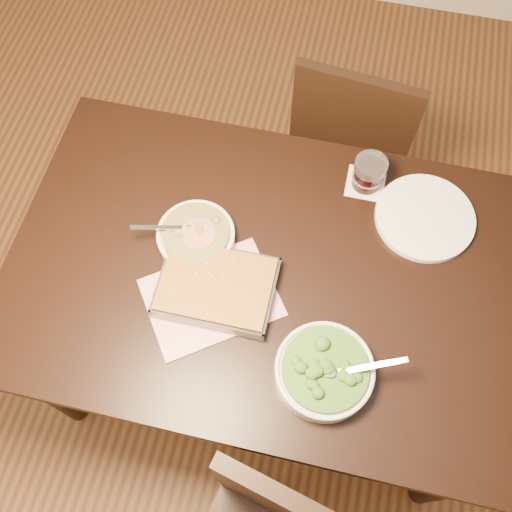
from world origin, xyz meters
TOP-DOWN VIEW (x-y plane):
  - ground at (0.00, 0.00)m, footprint 4.00×4.00m
  - table at (0.00, 0.00)m, footprint 1.40×0.90m
  - magazine_a at (-0.13, -0.11)m, footprint 0.41×0.38m
  - coaster at (0.21, 0.33)m, footprint 0.11×0.11m
  - stew_bowl at (-0.21, 0.04)m, footprint 0.23×0.21m
  - broccoli_bowl at (0.18, -0.24)m, footprint 0.26×0.24m
  - baking_dish at (-0.12, -0.09)m, footprint 0.30×0.22m
  - wine_tumbler at (0.21, 0.33)m, footprint 0.09×0.09m
  - dinner_plate at (0.38, 0.25)m, footprint 0.27×0.27m
  - chair_far at (0.15, 0.72)m, footprint 0.44×0.44m

SIDE VIEW (x-z plane):
  - ground at x=0.00m, z-range 0.00..0.00m
  - chair_far at x=0.15m, z-range 0.05..0.91m
  - table at x=0.00m, z-range 0.28..1.03m
  - coaster at x=0.21m, z-range 0.75..0.75m
  - magazine_a at x=-0.13m, z-range 0.75..0.76m
  - dinner_plate at x=0.38m, z-range 0.75..0.77m
  - baking_dish at x=-0.12m, z-range 0.75..0.80m
  - stew_bowl at x=-0.21m, z-range 0.74..0.82m
  - broccoli_bowl at x=0.18m, z-range 0.74..0.83m
  - wine_tumbler at x=0.21m, z-range 0.76..0.85m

